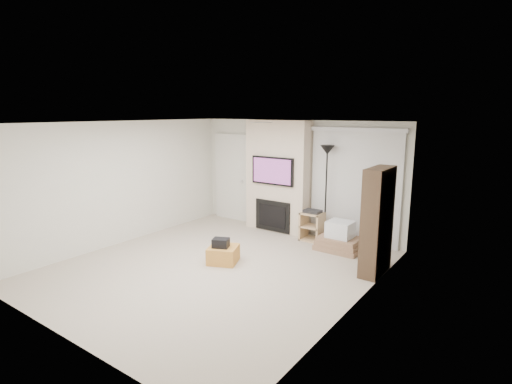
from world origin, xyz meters
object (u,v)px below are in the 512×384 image
Objects in this scene: floor_lamp at (327,166)px; bookshelf at (377,221)px; box_stack at (340,239)px; ottoman at (223,254)px; av_stand at (312,224)px.

bookshelf is at bearing -37.45° from floor_lamp.
floor_lamp is 2.27× the size of box_stack.
ottoman is 2.74m from bookshelf.
av_stand is at bearing 162.71° from box_stack.
floor_lamp is 3.04× the size of av_stand.
av_stand is at bearing -137.64° from floor_lamp.
av_stand is 0.37× the size of bookshelf.
floor_lamp is 1.12× the size of bookshelf.
ottoman is 2.34m from box_stack.
floor_lamp reaches higher than box_stack.
ottoman is at bearing -108.95° from av_stand.
floor_lamp is at bearing 42.36° from av_stand.
av_stand is 2.01m from bookshelf.
bookshelf is (2.39, 1.12, 0.75)m from ottoman.
box_stack is at bearing 142.78° from bookshelf.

